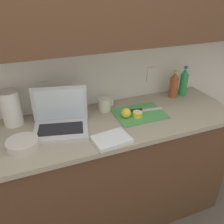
% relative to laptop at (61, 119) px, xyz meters
% --- Properties ---
extents(ground_plane, '(12.00, 12.00, 0.00)m').
position_rel_laptop_xyz_m(ground_plane, '(0.15, -0.04, -1.00)').
color(ground_plane, '#564C47').
rests_on(ground_plane, ground).
extents(wall_back, '(5.20, 0.38, 2.60)m').
position_rel_laptop_xyz_m(wall_back, '(0.15, 0.19, 0.56)').
color(wall_back, white).
rests_on(wall_back, ground_plane).
extents(counter_unit, '(2.24, 0.61, 0.94)m').
position_rel_laptop_xyz_m(counter_unit, '(0.13, -0.04, -0.52)').
color(counter_unit, brown).
rests_on(counter_unit, ground_plane).
extents(laptop, '(0.40, 0.33, 0.27)m').
position_rel_laptop_xyz_m(laptop, '(0.00, 0.00, 0.00)').
color(laptop, silver).
rests_on(laptop, counter_unit).
extents(cutting_board, '(0.36, 0.28, 0.01)m').
position_rel_laptop_xyz_m(cutting_board, '(0.57, -0.02, -0.06)').
color(cutting_board, '#4C9E51').
rests_on(cutting_board, counter_unit).
extents(knife, '(0.28, 0.06, 0.02)m').
position_rel_laptop_xyz_m(knife, '(0.58, 0.00, -0.05)').
color(knife, silver).
rests_on(knife, cutting_board).
extents(lemon_half_cut, '(0.07, 0.07, 0.04)m').
position_rel_laptop_xyz_m(lemon_half_cut, '(0.53, -0.06, -0.04)').
color(lemon_half_cut, yellow).
rests_on(lemon_half_cut, cutting_board).
extents(lemon_whole_beside, '(0.07, 0.07, 0.07)m').
position_rel_laptop_xyz_m(lemon_whole_beside, '(0.45, -0.04, -0.02)').
color(lemon_whole_beside, yellow).
rests_on(lemon_whole_beside, cutting_board).
extents(bottle_green_soda, '(0.07, 0.07, 0.23)m').
position_rel_laptop_xyz_m(bottle_green_soda, '(0.97, 0.14, 0.04)').
color(bottle_green_soda, '#A34C2D').
rests_on(bottle_green_soda, counter_unit).
extents(bottle_oil_tall, '(0.07, 0.07, 0.25)m').
position_rel_laptop_xyz_m(bottle_oil_tall, '(1.07, 0.14, 0.05)').
color(bottle_oil_tall, '#2D934C').
rests_on(bottle_oil_tall, counter_unit).
extents(measuring_cup, '(0.12, 0.10, 0.09)m').
position_rel_laptop_xyz_m(measuring_cup, '(0.35, 0.13, -0.02)').
color(measuring_cup, silver).
rests_on(measuring_cup, counter_unit).
extents(bowl_white, '(0.19, 0.19, 0.05)m').
position_rel_laptop_xyz_m(bowl_white, '(-0.25, -0.13, -0.04)').
color(bowl_white, beige).
rests_on(bowl_white, counter_unit).
extents(paper_towel_roll, '(0.13, 0.13, 0.24)m').
position_rel_laptop_xyz_m(paper_towel_roll, '(-0.29, 0.17, 0.06)').
color(paper_towel_roll, white).
rests_on(paper_towel_roll, counter_unit).
extents(dish_towel, '(0.24, 0.18, 0.02)m').
position_rel_laptop_xyz_m(dish_towel, '(0.26, -0.26, -0.05)').
color(dish_towel, white).
rests_on(dish_towel, counter_unit).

